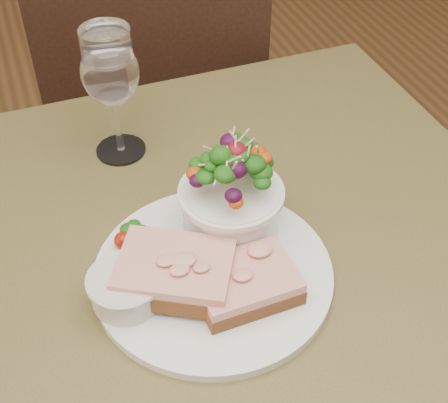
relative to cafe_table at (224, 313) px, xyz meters
name	(u,v)px	position (x,y,z in m)	size (l,w,h in m)	color
cafe_table	(224,313)	(0.00, 0.00, 0.00)	(0.80, 0.80, 0.75)	#483F1F
chair_far	(170,176)	(0.11, 0.68, -0.36)	(0.53, 0.53, 0.90)	black
dinner_plate	(213,273)	(-0.02, -0.02, 0.11)	(0.27, 0.27, 0.01)	white
sandwich_front	(245,283)	(0.00, -0.06, 0.13)	(0.11, 0.08, 0.03)	#462512
sandwich_back	(175,271)	(-0.07, -0.03, 0.14)	(0.15, 0.14, 0.03)	#462512
ramekin	(126,287)	(-0.12, -0.02, 0.13)	(0.08, 0.08, 0.04)	beige
salad_bowl	(231,191)	(0.02, 0.04, 0.17)	(0.12, 0.12, 0.13)	white
garnish	(130,237)	(-0.10, 0.06, 0.12)	(0.05, 0.04, 0.02)	black
wine_glass	(110,76)	(-0.06, 0.25, 0.22)	(0.08, 0.08, 0.18)	white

